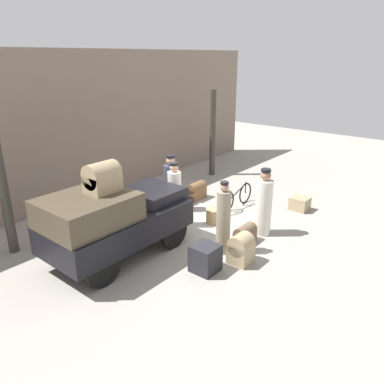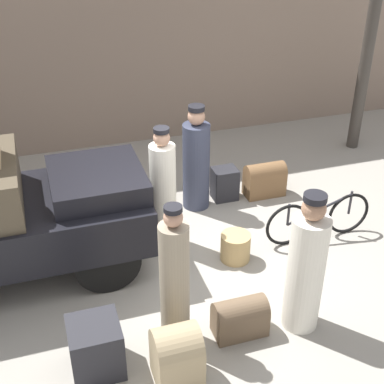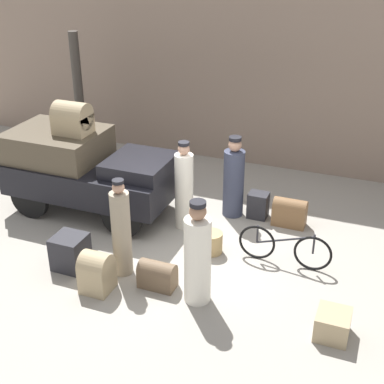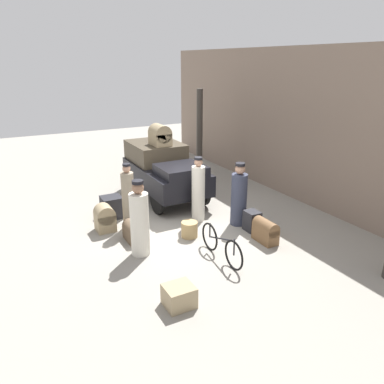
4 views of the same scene
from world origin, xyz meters
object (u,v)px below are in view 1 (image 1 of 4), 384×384
at_px(truck, 113,219).
at_px(suitcase_small_leather, 205,258).
at_px(porter_standing_middle, 264,205).
at_px(trunk_umber_medium, 181,196).
at_px(porter_with_bicycle, 171,186).
at_px(trunk_on_truck_roof, 102,178).
at_px(trunk_barrel_dark, 197,190).
at_px(trunk_wicker_pale, 300,204).
at_px(bicycle, 237,197).
at_px(conductor_in_dark_uniform, 223,220).
at_px(trunk_large_brown, 245,234).
at_px(porter_carrying_trunk, 175,197).
at_px(suitcase_tan_flat, 241,249).
at_px(wicker_basket, 213,216).

xyz_separation_m(truck, suitcase_small_leather, (0.82, -1.93, -0.63)).
relative_size(porter_standing_middle, trunk_umber_medium, 3.30).
bearing_deg(porter_with_bicycle, trunk_on_truck_roof, -163.86).
bearing_deg(trunk_on_truck_roof, porter_standing_middle, -30.53).
bearing_deg(truck, trunk_barrel_dark, 12.08).
height_order(truck, suitcase_small_leather, truck).
distance_m(trunk_wicker_pale, trunk_barrel_dark, 3.16).
bearing_deg(porter_standing_middle, trunk_wicker_pale, -2.04).
relative_size(bicycle, trunk_umber_medium, 3.09).
relative_size(conductor_in_dark_uniform, trunk_on_truck_roof, 2.57).
xyz_separation_m(trunk_wicker_pale, trunk_large_brown, (-2.80, 0.14, 0.03)).
distance_m(porter_standing_middle, trunk_barrel_dark, 2.99).
xyz_separation_m(truck, porter_carrying_trunk, (2.09, 0.07, -0.12)).
xyz_separation_m(porter_standing_middle, trunk_large_brown, (-0.72, 0.07, -0.56)).
bearing_deg(porter_with_bicycle, truck, -162.80).
xyz_separation_m(bicycle, trunk_on_truck_roof, (-4.38, 0.52, 1.59)).
bearing_deg(trunk_on_truck_roof, truck, 0.00).
relative_size(truck, suitcase_tan_flat, 4.83).
relative_size(truck, porter_standing_middle, 1.92).
height_order(truck, porter_with_bicycle, porter_with_bicycle).
distance_m(suitcase_tan_flat, suitcase_small_leather, 0.85).
height_order(porter_standing_middle, trunk_wicker_pale, porter_standing_middle).
xyz_separation_m(porter_carrying_trunk, suitcase_tan_flat, (-0.52, -2.40, -0.47)).
distance_m(bicycle, porter_with_bicycle, 1.99).
height_order(trunk_large_brown, trunk_barrel_dark, trunk_barrel_dark).
distance_m(porter_carrying_trunk, suitcase_tan_flat, 2.50).
height_order(porter_with_bicycle, conductor_in_dark_uniform, conductor_in_dark_uniform).
bearing_deg(wicker_basket, trunk_large_brown, -109.65).
xyz_separation_m(trunk_umber_medium, trunk_barrel_dark, (0.65, -0.09, 0.03)).
height_order(conductor_in_dark_uniform, trunk_barrel_dark, conductor_in_dark_uniform).
relative_size(truck, trunk_umber_medium, 6.34).
relative_size(porter_carrying_trunk, trunk_barrel_dark, 2.72).
xyz_separation_m(bicycle, wicker_basket, (-1.29, -0.10, -0.14)).
distance_m(bicycle, conductor_in_dark_uniform, 2.78).
relative_size(wicker_basket, conductor_in_dark_uniform, 0.23).
bearing_deg(porter_standing_middle, trunk_umber_medium, 86.50).
relative_size(porter_carrying_trunk, suitcase_small_leather, 2.94).
bearing_deg(porter_standing_middle, wicker_basket, 100.63).
distance_m(wicker_basket, suitcase_tan_flat, 2.17).
bearing_deg(suitcase_small_leather, wicker_basket, 32.42).
height_order(trunk_large_brown, trunk_umber_medium, trunk_umber_medium).
bearing_deg(trunk_large_brown, conductor_in_dark_uniform, 166.83).
height_order(truck, porter_standing_middle, porter_standing_middle).
xyz_separation_m(porter_with_bicycle, trunk_umber_medium, (0.51, 0.07, -0.49)).
height_order(porter_with_bicycle, trunk_wicker_pale, porter_with_bicycle).
bearing_deg(suitcase_small_leather, trunk_large_brown, 0.88).
height_order(porter_carrying_trunk, trunk_wicker_pale, porter_carrying_trunk).
height_order(porter_carrying_trunk, trunk_on_truck_roof, trunk_on_truck_roof).
bearing_deg(conductor_in_dark_uniform, bicycle, 26.47).
relative_size(wicker_basket, trunk_wicker_pale, 0.78).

